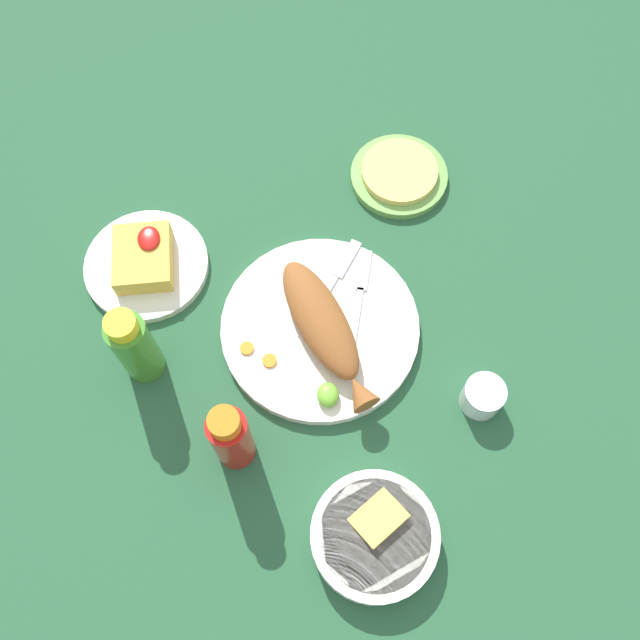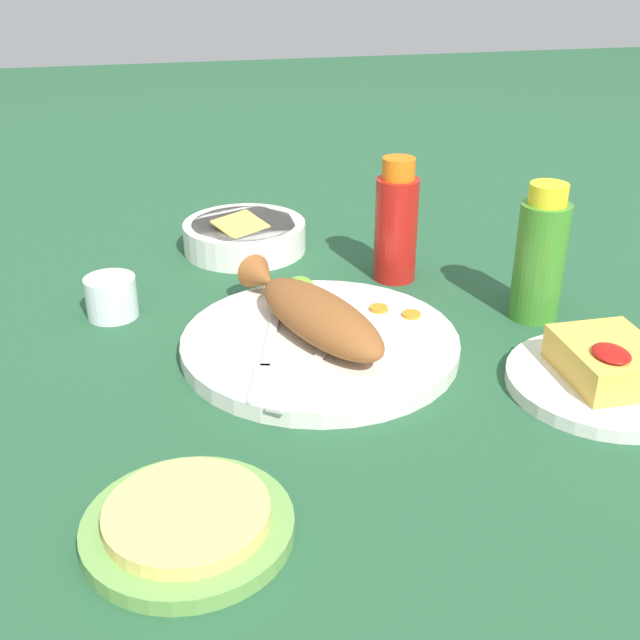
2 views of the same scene
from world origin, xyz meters
name	(u,v)px [view 1 (image 1 of 2)]	position (x,y,z in m)	size (l,w,h in m)	color
ground_plane	(320,330)	(0.00, 0.00, 0.00)	(4.00, 4.00, 0.00)	#235133
main_plate	(320,328)	(0.00, 0.00, 0.01)	(0.30, 0.30, 0.02)	silver
fried_fish	(324,326)	(-0.01, 0.00, 0.04)	(0.26, 0.14, 0.05)	brown
fork_near	(334,281)	(0.07, -0.03, 0.02)	(0.16, 0.11, 0.00)	silver
fork_far	(360,296)	(0.04, -0.07, 0.02)	(0.18, 0.06, 0.00)	silver
carrot_slice_near	(247,348)	(-0.03, 0.11, 0.02)	(0.02, 0.02, 0.00)	orange
carrot_slice_mid	(269,361)	(-0.05, 0.08, 0.02)	(0.02, 0.02, 0.00)	orange
lime_wedge_main	(328,395)	(-0.11, 0.00, 0.03)	(0.04, 0.03, 0.02)	#6BB233
hot_sauce_bottle_red	(231,437)	(-0.17, 0.14, 0.07)	(0.05, 0.05, 0.16)	#B21914
hot_sauce_bottle_green	(135,346)	(-0.03, 0.26, 0.08)	(0.06, 0.06, 0.16)	#3D8428
salt_cup	(482,397)	(-0.14, -0.22, 0.02)	(0.06, 0.06, 0.05)	silver
side_plate_fries	(147,265)	(0.13, 0.26, 0.01)	(0.20, 0.20, 0.01)	silver
fries_pile	(143,257)	(0.14, 0.26, 0.03)	(0.11, 0.09, 0.04)	gold
guacamole_bowl	(374,536)	(-0.31, -0.04, 0.02)	(0.17, 0.17, 0.05)	white
tortilla_plate	(399,176)	(0.26, -0.16, 0.01)	(0.16, 0.16, 0.01)	#6B9E4C
tortilla_stack	(400,171)	(0.26, -0.16, 0.02)	(0.13, 0.13, 0.01)	#E0C666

